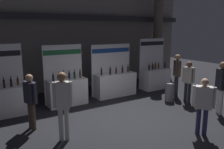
# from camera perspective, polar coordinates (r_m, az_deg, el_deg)

# --- Properties ---
(ground_plane) EXTENTS (26.64, 26.64, 0.00)m
(ground_plane) POSITION_cam_1_polar(r_m,az_deg,el_deg) (7.36, 4.45, -11.41)
(ground_plane) COLOR black
(hall_colonnade) EXTENTS (13.32, 1.28, 6.16)m
(hall_colonnade) POSITION_cam_1_polar(r_m,az_deg,el_deg) (10.89, -10.40, 12.29)
(hall_colonnade) COLOR gray
(hall_colonnade) RESTS_ON ground_plane
(exhibitor_booth_1) EXTENTS (1.54, 0.66, 2.28)m
(exhibitor_booth_1) POSITION_cam_1_polar(r_m,az_deg,el_deg) (8.73, -11.42, -3.75)
(exhibitor_booth_1) COLOR white
(exhibitor_booth_1) RESTS_ON ground_plane
(exhibitor_booth_2) EXTENTS (1.93, 0.66, 2.21)m
(exhibitor_booth_2) POSITION_cam_1_polar(r_m,az_deg,el_deg) (9.72, 0.70, -2.03)
(exhibitor_booth_2) COLOR white
(exhibitor_booth_2) RESTS_ON ground_plane
(exhibitor_booth_3) EXTENTS (1.49, 0.66, 2.41)m
(exhibitor_booth_3) POSITION_cam_1_polar(r_m,az_deg,el_deg) (11.08, 10.88, -0.48)
(exhibitor_booth_3) COLOR white
(exhibitor_booth_3) RESTS_ON ground_plane
(trash_bin) EXTENTS (0.36, 0.36, 0.72)m
(trash_bin) POSITION_cam_1_polar(r_m,az_deg,el_deg) (9.38, 14.43, -4.32)
(trash_bin) COLOR slate
(trash_bin) RESTS_ON ground_plane
(visitor_0) EXTENTS (0.42, 0.52, 1.80)m
(visitor_0) POSITION_cam_1_polar(r_m,az_deg,el_deg) (10.06, 16.18, 0.88)
(visitor_0) COLOR #23232D
(visitor_0) RESTS_ON ground_plane
(visitor_3) EXTENTS (0.32, 0.56, 1.63)m
(visitor_3) POSITION_cam_1_polar(r_m,az_deg,el_deg) (6.80, -20.02, -5.40)
(visitor_3) COLOR #47382D
(visitor_3) RESTS_ON ground_plane
(visitor_4) EXTENTS (0.46, 0.50, 1.59)m
(visitor_4) POSITION_cam_1_polar(r_m,az_deg,el_deg) (6.52, 22.20, -6.38)
(visitor_4) COLOR navy
(visitor_4) RESTS_ON ground_plane
(visitor_5) EXTENTS (0.38, 0.49, 1.80)m
(visitor_5) POSITION_cam_1_polar(r_m,az_deg,el_deg) (8.35, 26.07, -1.96)
(visitor_5) COLOR silver
(visitor_5) RESTS_ON ground_plane
(visitor_7) EXTENTS (0.31, 0.46, 1.63)m
(visitor_7) POSITION_cam_1_polar(r_m,az_deg,el_deg) (9.25, 18.83, -1.06)
(visitor_7) COLOR #23232D
(visitor_7) RESTS_ON ground_plane
(visitor_8) EXTENTS (0.48, 0.31, 1.82)m
(visitor_8) POSITION_cam_1_polar(r_m,az_deg,el_deg) (5.83, -12.38, -6.57)
(visitor_8) COLOR silver
(visitor_8) RESTS_ON ground_plane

